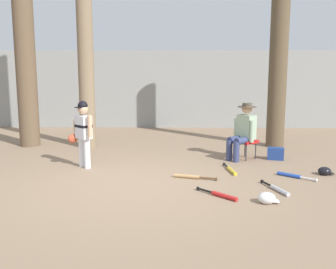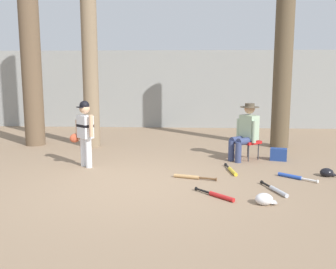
# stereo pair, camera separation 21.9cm
# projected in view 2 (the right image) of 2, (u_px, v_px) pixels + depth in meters

# --- Properties ---
(ground_plane) EXTENTS (60.00, 60.00, 0.00)m
(ground_plane) POSITION_uv_depth(u_px,v_px,m) (134.00, 185.00, 6.24)
(ground_plane) COLOR #897056
(concrete_back_wall) EXTENTS (18.00, 0.36, 2.57)m
(concrete_back_wall) POSITION_uv_depth(u_px,v_px,m) (163.00, 89.00, 12.82)
(concrete_back_wall) COLOR gray
(concrete_back_wall) RESTS_ON ground
(tree_near_player) EXTENTS (0.60, 0.60, 6.37)m
(tree_near_player) POSITION_uv_depth(u_px,v_px,m) (89.00, 29.00, 9.06)
(tree_near_player) COLOR #7F6B51
(tree_near_player) RESTS_ON ground
(tree_behind_spectator) EXTENTS (0.62, 0.62, 5.18)m
(tree_behind_spectator) POSITION_uv_depth(u_px,v_px,m) (283.00, 54.00, 9.11)
(tree_behind_spectator) COLOR brown
(tree_behind_spectator) RESTS_ON ground
(young_ballplayer) EXTENTS (0.58, 0.44, 1.31)m
(young_ballplayer) POSITION_uv_depth(u_px,v_px,m) (84.00, 129.00, 7.36)
(young_ballplayer) COLOR white
(young_ballplayer) RESTS_ON ground
(folding_stool) EXTENTS (0.56, 0.56, 0.41)m
(folding_stool) POSITION_uv_depth(u_px,v_px,m) (248.00, 143.00, 8.07)
(folding_stool) COLOR red
(folding_stool) RESTS_ON ground
(seated_spectator) EXTENTS (0.65, 0.61, 1.20)m
(seated_spectator) POSITION_uv_depth(u_px,v_px,m) (246.00, 130.00, 7.97)
(seated_spectator) COLOR navy
(seated_spectator) RESTS_ON ground
(handbag_beside_stool) EXTENTS (0.37, 0.26, 0.26)m
(handbag_beside_stool) POSITION_uv_depth(u_px,v_px,m) (278.00, 154.00, 7.99)
(handbag_beside_stool) COLOR navy
(handbag_beside_stool) RESTS_ON ground
(tree_far_left) EXTENTS (0.66, 0.66, 6.36)m
(tree_far_left) POSITION_uv_depth(u_px,v_px,m) (29.00, 31.00, 9.31)
(tree_far_left) COLOR brown
(tree_far_left) RESTS_ON ground
(bat_aluminum_silver) EXTENTS (0.30, 0.74, 0.07)m
(bat_aluminum_silver) POSITION_uv_depth(u_px,v_px,m) (277.00, 190.00, 5.87)
(bat_aluminum_silver) COLOR #B7BCC6
(bat_aluminum_silver) RESTS_ON ground
(bat_yellow_trainer) EXTENTS (0.17, 0.78, 0.07)m
(bat_yellow_trainer) POSITION_uv_depth(u_px,v_px,m) (232.00, 171.00, 7.05)
(bat_yellow_trainer) COLOR yellow
(bat_yellow_trainer) RESTS_ON ground
(bat_blue_youth) EXTENTS (0.59, 0.51, 0.07)m
(bat_blue_youth) POSITION_uv_depth(u_px,v_px,m) (293.00, 177.00, 6.64)
(bat_blue_youth) COLOR #2347AD
(bat_blue_youth) RESTS_ON ground
(bat_red_barrel) EXTENTS (0.58, 0.57, 0.07)m
(bat_red_barrel) POSITION_uv_depth(u_px,v_px,m) (219.00, 196.00, 5.61)
(bat_red_barrel) COLOR red
(bat_red_barrel) RESTS_ON ground
(bat_wood_tan) EXTENTS (0.75, 0.27, 0.07)m
(bat_wood_tan) POSITION_uv_depth(u_px,v_px,m) (190.00, 177.00, 6.63)
(bat_wood_tan) COLOR tan
(bat_wood_tan) RESTS_ON ground
(batting_helmet_white) EXTENTS (0.30, 0.23, 0.17)m
(batting_helmet_white) POSITION_uv_depth(u_px,v_px,m) (264.00, 199.00, 5.33)
(batting_helmet_white) COLOR silver
(batting_helmet_white) RESTS_ON ground
(batting_helmet_black) EXTENTS (0.28, 0.21, 0.16)m
(batting_helmet_black) POSITION_uv_depth(u_px,v_px,m) (327.00, 173.00, 6.78)
(batting_helmet_black) COLOR black
(batting_helmet_black) RESTS_ON ground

